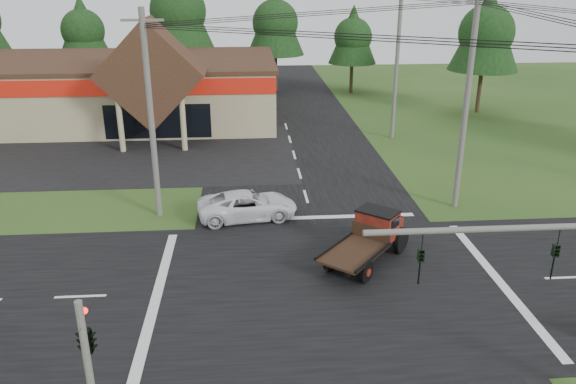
{
  "coord_description": "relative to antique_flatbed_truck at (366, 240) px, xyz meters",
  "views": [
    {
      "loc": [
        -3.24,
        -19.69,
        11.86
      ],
      "look_at": [
        -1.39,
        5.18,
        2.2
      ],
      "focal_mm": 35.0,
      "sensor_mm": 36.0,
      "label": 1
    }
  ],
  "objects": [
    {
      "name": "tree_row_d",
      "position": [
        -1.78,
        39.98,
        6.29
      ],
      "size": [
        6.16,
        6.16,
        11.11
      ],
      "color": "#332316",
      "rests_on": "ground"
    },
    {
      "name": "white_pickup",
      "position": [
        -5.13,
        5.25,
        -0.37
      ],
      "size": [
        5.41,
        3.06,
        1.42
      ],
      "primitive_type": "imported",
      "rotation": [
        0.0,
        0.0,
        1.71
      ],
      "color": "white",
      "rests_on": "ground"
    },
    {
      "name": "traffic_signal_corner",
      "position": [
        -9.28,
        -9.35,
        2.44
      ],
      "size": [
        0.53,
        2.48,
        4.4
      ],
      "color": "#595651",
      "rests_on": "ground"
    },
    {
      "name": "tree_row_b",
      "position": [
        -21.78,
        39.98,
        5.62
      ],
      "size": [
        5.6,
        5.6,
        10.1
      ],
      "color": "#332316",
      "rests_on": "ground"
    },
    {
      "name": "antique_flatbed_truck",
      "position": [
        0.0,
        0.0,
        0.0
      ],
      "size": [
        4.84,
        5.25,
        2.17
      ],
      "primitive_type": null,
      "rotation": [
        0.0,
        0.0,
        -0.69
      ],
      "color": "#570C10",
      "rests_on": "ground"
    },
    {
      "name": "tree_side_ne",
      "position": [
        16.22,
        27.98,
        6.29
      ],
      "size": [
        6.16,
        6.16,
        11.11
      ],
      "color": "#332316",
      "rests_on": "ground"
    },
    {
      "name": "road_ew",
      "position": [
        -1.78,
        -2.02,
        -1.07
      ],
      "size": [
        120.0,
        12.0,
        0.02
      ],
      "primitive_type": "cube",
      "color": "black",
      "rests_on": "ground"
    },
    {
      "name": "utility_pole_nw",
      "position": [
        -9.78,
        5.98,
        4.3
      ],
      "size": [
        2.0,
        0.3,
        10.5
      ],
      "color": "#595651",
      "rests_on": "ground"
    },
    {
      "name": "ground",
      "position": [
        -1.78,
        -2.02,
        -1.08
      ],
      "size": [
        120.0,
        120.0,
        0.0
      ],
      "primitive_type": "plane",
      "color": "#274A1A",
      "rests_on": "ground"
    },
    {
      "name": "parking_apron",
      "position": [
        -15.78,
        16.98,
        -1.07
      ],
      "size": [
        28.0,
        14.0,
        0.02
      ],
      "primitive_type": "cube",
      "color": "black",
      "rests_on": "ground"
    },
    {
      "name": "cvs_building",
      "position": [
        -17.48,
        27.55,
        1.69
      ],
      "size": [
        30.4,
        18.2,
        9.19
      ],
      "color": "tan",
      "rests_on": "ground"
    },
    {
      "name": "utility_pole_n",
      "position": [
        6.22,
        19.98,
        4.66
      ],
      "size": [
        2.0,
        0.3,
        11.2
      ],
      "color": "#595651",
      "rests_on": "ground"
    },
    {
      "name": "tree_row_c",
      "position": [
        -11.78,
        38.98,
        7.64
      ],
      "size": [
        7.28,
        7.28,
        13.13
      ],
      "color": "#332316",
      "rests_on": "ground"
    },
    {
      "name": "road_ns",
      "position": [
        -1.78,
        -2.02,
        -1.07
      ],
      "size": [
        12.0,
        120.0,
        0.02
      ],
      "primitive_type": "cube",
      "color": "black",
      "rests_on": "ground"
    },
    {
      "name": "tree_row_e",
      "position": [
        6.22,
        37.98,
        4.95
      ],
      "size": [
        5.04,
        5.04,
        9.09
      ],
      "color": "#332316",
      "rests_on": "ground"
    },
    {
      "name": "utility_pole_ne",
      "position": [
        6.22,
        5.98,
        4.81
      ],
      "size": [
        2.0,
        0.3,
        11.5
      ],
      "color": "#595651",
      "rests_on": "ground"
    }
  ]
}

